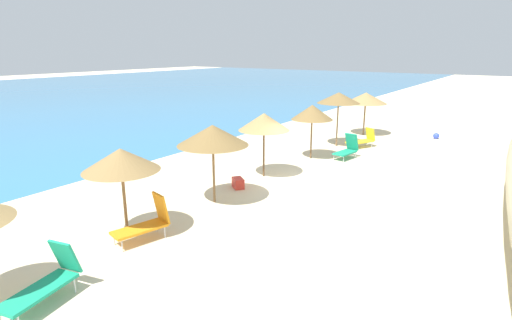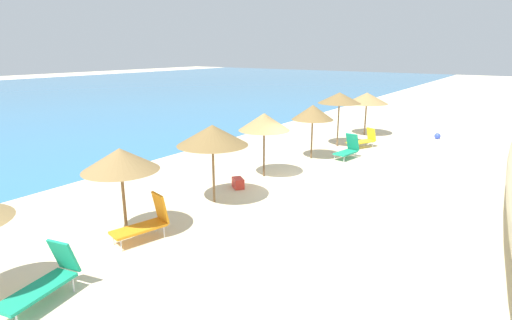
{
  "view_description": "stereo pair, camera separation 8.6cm",
  "coord_description": "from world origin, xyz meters",
  "px_view_note": "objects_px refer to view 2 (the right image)",
  "views": [
    {
      "loc": [
        -13.68,
        -6.92,
        5.11
      ],
      "look_at": [
        -1.49,
        1.43,
        1.07
      ],
      "focal_mm": 28.57,
      "sensor_mm": 36.0,
      "label": 1
    },
    {
      "loc": [
        -13.63,
        -6.99,
        5.11
      ],
      "look_at": [
        -1.49,
        1.43,
        1.07
      ],
      "focal_mm": 28.57,
      "sensor_mm": 36.0,
      "label": 2
    }
  ],
  "objects_px": {
    "lounge_chair_0": "(45,280)",
    "beach_ball": "(437,136)",
    "beach_umbrella_1": "(120,160)",
    "beach_umbrella_4": "(313,112)",
    "lounge_chair_3": "(146,222)",
    "lounge_chair_1": "(363,140)",
    "lounge_chair_2": "(348,149)",
    "beach_umbrella_3": "(264,122)",
    "cooler_box": "(238,183)",
    "beach_umbrella_5": "(340,98)",
    "beach_umbrella_6": "(367,98)",
    "beach_umbrella_2": "(212,135)"
  },
  "relations": [
    {
      "from": "beach_umbrella_5",
      "to": "lounge_chair_2",
      "type": "bearing_deg",
      "value": -144.94
    },
    {
      "from": "lounge_chair_3",
      "to": "lounge_chair_2",
      "type": "bearing_deg",
      "value": -82.01
    },
    {
      "from": "beach_umbrella_6",
      "to": "lounge_chair_1",
      "type": "relative_size",
      "value": 1.5
    },
    {
      "from": "lounge_chair_3",
      "to": "beach_ball",
      "type": "bearing_deg",
      "value": -87.62
    },
    {
      "from": "beach_umbrella_2",
      "to": "beach_umbrella_3",
      "type": "bearing_deg",
      "value": 3.88
    },
    {
      "from": "beach_umbrella_3",
      "to": "cooler_box",
      "type": "height_order",
      "value": "beach_umbrella_3"
    },
    {
      "from": "lounge_chair_0",
      "to": "lounge_chair_3",
      "type": "relative_size",
      "value": 1.1
    },
    {
      "from": "beach_umbrella_1",
      "to": "beach_ball",
      "type": "relative_size",
      "value": 7.31
    },
    {
      "from": "lounge_chair_1",
      "to": "lounge_chair_2",
      "type": "distance_m",
      "value": 2.59
    },
    {
      "from": "lounge_chair_1",
      "to": "beach_umbrella_6",
      "type": "bearing_deg",
      "value": -45.11
    },
    {
      "from": "cooler_box",
      "to": "beach_ball",
      "type": "bearing_deg",
      "value": -17.7
    },
    {
      "from": "beach_umbrella_4",
      "to": "lounge_chair_1",
      "type": "xyz_separation_m",
      "value": [
        3.6,
        -1.26,
        -1.82
      ]
    },
    {
      "from": "lounge_chair_2",
      "to": "lounge_chair_3",
      "type": "height_order",
      "value": "lounge_chair_3"
    },
    {
      "from": "beach_umbrella_1",
      "to": "cooler_box",
      "type": "xyz_separation_m",
      "value": [
        5.09,
        -0.07,
        -2.05
      ]
    },
    {
      "from": "beach_umbrella_1",
      "to": "lounge_chair_1",
      "type": "distance_m",
      "value": 14.37
    },
    {
      "from": "beach_umbrella_2",
      "to": "beach_umbrella_3",
      "type": "relative_size",
      "value": 1.02
    },
    {
      "from": "beach_umbrella_3",
      "to": "beach_ball",
      "type": "height_order",
      "value": "beach_umbrella_3"
    },
    {
      "from": "beach_umbrella_6",
      "to": "beach_umbrella_1",
      "type": "bearing_deg",
      "value": 178.49
    },
    {
      "from": "beach_umbrella_1",
      "to": "beach_ball",
      "type": "height_order",
      "value": "beach_umbrella_1"
    },
    {
      "from": "beach_umbrella_4",
      "to": "beach_umbrella_6",
      "type": "bearing_deg",
      "value": -0.89
    },
    {
      "from": "lounge_chair_1",
      "to": "lounge_chair_3",
      "type": "height_order",
      "value": "lounge_chair_3"
    },
    {
      "from": "beach_umbrella_3",
      "to": "beach_umbrella_5",
      "type": "distance_m",
      "value": 6.83
    },
    {
      "from": "beach_umbrella_1",
      "to": "beach_umbrella_5",
      "type": "distance_m",
      "value": 13.71
    },
    {
      "from": "beach_umbrella_2",
      "to": "lounge_chair_3",
      "type": "distance_m",
      "value": 3.73
    },
    {
      "from": "beach_umbrella_2",
      "to": "beach_umbrella_4",
      "type": "xyz_separation_m",
      "value": [
        7.12,
        -0.06,
        -0.12
      ]
    },
    {
      "from": "beach_umbrella_5",
      "to": "beach_umbrella_6",
      "type": "relative_size",
      "value": 1.12
    },
    {
      "from": "beach_ball",
      "to": "lounge_chair_3",
      "type": "bearing_deg",
      "value": 168.29
    },
    {
      "from": "lounge_chair_3",
      "to": "beach_ball",
      "type": "height_order",
      "value": "lounge_chair_3"
    },
    {
      "from": "lounge_chair_0",
      "to": "lounge_chair_1",
      "type": "distance_m",
      "value": 17.09
    },
    {
      "from": "beach_umbrella_2",
      "to": "lounge_chair_2",
      "type": "height_order",
      "value": "beach_umbrella_2"
    },
    {
      "from": "lounge_chair_0",
      "to": "beach_ball",
      "type": "distance_m",
      "value": 21.89
    },
    {
      "from": "beach_umbrella_4",
      "to": "lounge_chair_3",
      "type": "distance_m",
      "value": 10.49
    },
    {
      "from": "beach_umbrella_3",
      "to": "beach_ball",
      "type": "bearing_deg",
      "value": -20.24
    },
    {
      "from": "beach_umbrella_3",
      "to": "lounge_chair_1",
      "type": "xyz_separation_m",
      "value": [
        7.28,
        -1.55,
        -1.86
      ]
    },
    {
      "from": "lounge_chair_1",
      "to": "lounge_chair_3",
      "type": "bearing_deg",
      "value": 111.51
    },
    {
      "from": "lounge_chair_2",
      "to": "beach_ball",
      "type": "bearing_deg",
      "value": -101.4
    },
    {
      "from": "lounge_chair_1",
      "to": "lounge_chair_2",
      "type": "xyz_separation_m",
      "value": [
        -2.58,
        -0.19,
        0.05
      ]
    },
    {
      "from": "beach_umbrella_3",
      "to": "beach_umbrella_5",
      "type": "relative_size",
      "value": 0.91
    },
    {
      "from": "lounge_chair_2",
      "to": "beach_umbrella_2",
      "type": "bearing_deg",
      "value": 88.26
    },
    {
      "from": "beach_umbrella_4",
      "to": "lounge_chair_3",
      "type": "xyz_separation_m",
      "value": [
        -10.35,
        -0.23,
        -1.73
      ]
    },
    {
      "from": "cooler_box",
      "to": "lounge_chair_1",
      "type": "bearing_deg",
      "value": -9.61
    },
    {
      "from": "beach_umbrella_2",
      "to": "beach_ball",
      "type": "relative_size",
      "value": 7.72
    },
    {
      "from": "beach_umbrella_2",
      "to": "cooler_box",
      "type": "xyz_separation_m",
      "value": [
        1.65,
        0.22,
        -2.16
      ]
    },
    {
      "from": "beach_umbrella_2",
      "to": "beach_umbrella_4",
      "type": "relative_size",
      "value": 1.04
    },
    {
      "from": "lounge_chair_1",
      "to": "beach_ball",
      "type": "relative_size",
      "value": 4.92
    },
    {
      "from": "beach_umbrella_6",
      "to": "beach_ball",
      "type": "height_order",
      "value": "beach_umbrella_6"
    },
    {
      "from": "lounge_chair_0",
      "to": "cooler_box",
      "type": "bearing_deg",
      "value": -94.94
    },
    {
      "from": "beach_umbrella_3",
      "to": "lounge_chair_1",
      "type": "bearing_deg",
      "value": -12.03
    },
    {
      "from": "lounge_chair_0",
      "to": "cooler_box",
      "type": "xyz_separation_m",
      "value": [
        8.01,
        1.07,
        -0.3
      ]
    },
    {
      "from": "beach_umbrella_5",
      "to": "cooler_box",
      "type": "relative_size",
      "value": 5.23
    }
  ]
}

